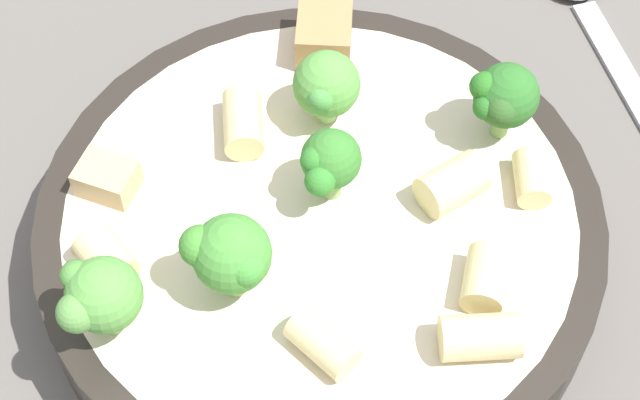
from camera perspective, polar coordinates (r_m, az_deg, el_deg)
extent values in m
plane|color=#5B5651|center=(0.45, 0.00, -3.62)|extent=(2.00, 2.00, 0.00)
cylinder|color=#28231E|center=(0.44, 0.00, -2.25)|extent=(0.23, 0.23, 0.04)
cylinder|color=beige|center=(0.42, 0.00, -1.00)|extent=(0.20, 0.20, 0.01)
torus|color=#28231E|center=(0.42, 0.00, -0.92)|extent=(0.22, 0.22, 0.00)
cylinder|color=#84AD60|center=(0.44, 9.61, 4.19)|extent=(0.01, 0.01, 0.01)
sphere|color=#2D6B28|center=(0.43, 9.91, 5.51)|extent=(0.03, 0.03, 0.03)
sphere|color=#2A6E22|center=(0.43, 8.75, 6.01)|extent=(0.01, 0.01, 0.01)
sphere|color=#2A6A24|center=(0.43, 8.84, 4.93)|extent=(0.01, 0.01, 0.01)
sphere|color=#305B24|center=(0.43, 9.64, 4.83)|extent=(0.01, 0.01, 0.01)
cylinder|color=#9EC175|center=(0.40, -4.57, -4.17)|extent=(0.01, 0.01, 0.02)
sphere|color=#478E38|center=(0.38, -4.74, -2.88)|extent=(0.03, 0.03, 0.03)
sphere|color=#429337|center=(0.38, -4.02, -3.55)|extent=(0.01, 0.01, 0.01)
sphere|color=#448C33|center=(0.38, -6.41, -2.45)|extent=(0.02, 0.02, 0.02)
cylinder|color=#93B766|center=(0.40, -11.06, -6.15)|extent=(0.01, 0.01, 0.01)
sphere|color=#569942|center=(0.38, -11.44, -4.99)|extent=(0.03, 0.03, 0.03)
sphere|color=#4A8239|center=(0.38, -12.89, -3.95)|extent=(0.01, 0.01, 0.01)
sphere|color=#589043|center=(0.38, -12.84, -5.88)|extent=(0.01, 0.01, 0.01)
cylinder|color=#9EC175|center=(0.44, 0.34, 4.94)|extent=(0.01, 0.01, 0.01)
sphere|color=#569942|center=(0.43, 0.35, 6.20)|extent=(0.03, 0.03, 0.03)
sphere|color=#509D38|center=(0.43, 1.36, 6.39)|extent=(0.01, 0.01, 0.01)
sphere|color=#4A9442|center=(0.42, 0.08, 5.49)|extent=(0.01, 0.01, 0.01)
cylinder|color=#84AD60|center=(0.42, 0.58, 1.01)|extent=(0.01, 0.01, 0.01)
sphere|color=#387A2D|center=(0.41, 0.60, 2.21)|extent=(0.02, 0.02, 0.02)
sphere|color=#337D2C|center=(0.40, -0.26, 1.42)|extent=(0.01, 0.01, 0.01)
sphere|color=#31792B|center=(0.40, -0.57, 2.07)|extent=(0.01, 0.01, 0.01)
cylinder|color=beige|center=(0.38, 0.15, -7.67)|extent=(0.03, 0.02, 0.01)
cylinder|color=beige|center=(0.43, 11.22, 1.16)|extent=(0.03, 0.02, 0.01)
cylinder|color=beige|center=(0.39, 8.54, -7.23)|extent=(0.02, 0.03, 0.02)
cylinder|color=beige|center=(0.41, -11.33, -3.22)|extent=(0.03, 0.02, 0.02)
cylinder|color=beige|center=(0.44, -4.14, 4.14)|extent=(0.03, 0.02, 0.02)
cylinder|color=beige|center=(0.42, 7.05, 0.84)|extent=(0.02, 0.03, 0.02)
cylinder|color=beige|center=(0.40, 8.79, -4.16)|extent=(0.03, 0.03, 0.02)
cube|color=#A87A4C|center=(0.47, 0.22, 8.77)|extent=(0.03, 0.03, 0.02)
cube|color=tan|center=(0.43, -11.29, 1.13)|extent=(0.03, 0.03, 0.01)
cube|color=#B2B2B7|center=(0.53, 16.30, 5.79)|extent=(0.12, 0.02, 0.01)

